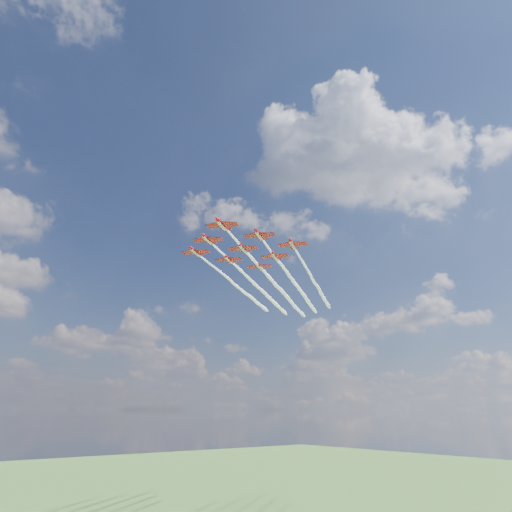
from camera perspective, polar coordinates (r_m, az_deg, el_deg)
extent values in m
cylinder|color=#B60A12|center=(123.89, -3.92, 3.61)|extent=(6.10, 4.98, 0.96)
cone|color=#B60A12|center=(120.06, -4.56, 4.32)|extent=(1.96, 1.81, 0.96)
cone|color=#B60A12|center=(127.53, -3.36, 2.98)|extent=(1.56, 1.48, 0.87)
ellipsoid|color=black|center=(122.50, -4.17, 4.06)|extent=(1.91, 1.72, 0.62)
cube|color=#B60A12|center=(124.26, -3.86, 3.52)|extent=(7.06, 8.03, 0.12)
cube|color=#B60A12|center=(126.99, -3.44, 3.07)|extent=(2.86, 3.22, 0.10)
cube|color=#B60A12|center=(127.41, -3.41, 3.38)|extent=(1.18, 0.94, 1.56)
cube|color=silver|center=(123.74, -3.93, 3.42)|extent=(5.65, 4.57, 0.10)
cylinder|color=#B60A12|center=(130.72, 0.37, 2.44)|extent=(6.10, 4.98, 0.96)
cone|color=#B60A12|center=(126.76, -0.10, 3.08)|extent=(1.96, 1.81, 0.96)
cone|color=#B60A12|center=(134.47, 0.78, 1.87)|extent=(1.56, 1.48, 0.87)
ellipsoid|color=black|center=(129.27, 0.18, 2.85)|extent=(1.91, 1.72, 0.62)
cube|color=#B60A12|center=(131.11, 0.41, 2.36)|extent=(7.06, 8.03, 0.12)
cube|color=#B60A12|center=(133.91, 0.72, 1.96)|extent=(2.86, 3.22, 0.10)
cube|color=#B60A12|center=(134.33, 0.74, 2.25)|extent=(1.18, 0.94, 1.56)
cube|color=silver|center=(130.58, 0.37, 2.26)|extent=(5.65, 4.57, 0.10)
cylinder|color=#B60A12|center=(134.67, -5.56, 1.93)|extent=(6.10, 4.98, 0.96)
cone|color=#B60A12|center=(130.83, -6.20, 2.53)|extent=(1.96, 1.81, 0.96)
cone|color=#B60A12|center=(138.30, -5.00, 1.39)|extent=(1.56, 1.48, 0.87)
ellipsoid|color=black|center=(133.25, -5.81, 2.32)|extent=(1.91, 1.72, 0.62)
cube|color=#B60A12|center=(135.04, -5.50, 1.85)|extent=(7.06, 8.03, 0.12)
cube|color=#B60A12|center=(137.76, -5.08, 1.47)|extent=(2.86, 3.22, 0.10)
cube|color=#B60A12|center=(138.16, -5.05, 1.75)|extent=(1.18, 0.94, 1.56)
cube|color=silver|center=(134.52, -5.57, 1.75)|extent=(5.65, 4.57, 0.10)
cylinder|color=#B60A12|center=(138.26, 4.21, 1.38)|extent=(6.10, 4.98, 0.96)
cone|color=#B60A12|center=(134.21, 3.88, 1.95)|extent=(1.96, 1.81, 0.96)
cone|color=#B60A12|center=(142.08, 4.50, 0.87)|extent=(1.56, 1.48, 0.87)
ellipsoid|color=black|center=(136.76, 4.08, 1.76)|extent=(1.91, 1.72, 0.62)
cube|color=#B60A12|center=(138.65, 4.24, 1.31)|extent=(7.06, 8.03, 0.12)
cube|color=#B60A12|center=(141.51, 4.46, 0.94)|extent=(2.86, 3.22, 0.10)
cube|color=#B60A12|center=(141.92, 4.46, 1.22)|extent=(1.18, 0.94, 1.56)
cube|color=silver|center=(138.12, 4.21, 1.21)|extent=(5.65, 4.57, 0.10)
cylinder|color=#B60A12|center=(141.27, -1.52, 0.93)|extent=(6.10, 4.98, 0.96)
cone|color=#B60A12|center=(137.31, -2.01, 1.47)|extent=(1.96, 1.81, 0.96)
cone|color=#B60A12|center=(145.01, -1.08, 0.44)|extent=(1.56, 1.48, 0.87)
ellipsoid|color=black|center=(139.80, -1.71, 1.29)|extent=(1.91, 1.72, 0.62)
cube|color=#B60A12|center=(141.65, -1.47, 0.86)|extent=(7.06, 8.03, 0.12)
cube|color=#B60A12|center=(144.45, -1.15, 0.51)|extent=(2.86, 3.22, 0.10)
cube|color=#B60A12|center=(144.85, -1.13, 0.79)|extent=(1.18, 0.94, 1.56)
cube|color=silver|center=(141.13, -1.52, 0.76)|extent=(5.65, 4.57, 0.10)
cylinder|color=#B60A12|center=(145.63, -6.95, 0.49)|extent=(6.10, 4.98, 0.96)
cone|color=#B60A12|center=(141.79, -7.58, 1.01)|extent=(1.96, 1.81, 0.96)
cone|color=#B60A12|center=(149.26, -6.40, 0.03)|extent=(1.56, 1.48, 0.87)
ellipsoid|color=black|center=(144.21, -7.19, 0.84)|extent=(1.91, 1.72, 0.62)
cube|color=#B60A12|center=(146.00, -6.89, 0.43)|extent=(7.06, 8.03, 0.12)
cube|color=#B60A12|center=(148.72, -6.48, 0.10)|extent=(2.86, 3.22, 0.10)
cube|color=#B60A12|center=(149.11, -6.44, 0.37)|extent=(1.18, 0.94, 1.56)
cube|color=silver|center=(145.50, -6.96, 0.33)|extent=(5.65, 4.57, 0.10)
cylinder|color=#B60A12|center=(148.55, 2.14, 0.02)|extent=(6.10, 4.98, 0.96)
cone|color=#B60A12|center=(144.50, 1.78, 0.51)|extent=(1.96, 1.81, 0.96)
cone|color=#B60A12|center=(152.37, 2.47, -0.42)|extent=(1.56, 1.48, 0.87)
ellipsoid|color=black|center=(147.04, 2.00, 0.36)|extent=(1.91, 1.72, 0.62)
cube|color=#B60A12|center=(148.94, 2.18, -0.04)|extent=(7.06, 8.03, 0.12)
cube|color=#B60A12|center=(151.80, 2.42, -0.36)|extent=(2.86, 3.22, 0.10)
cube|color=#B60A12|center=(152.19, 2.43, -0.09)|extent=(1.18, 0.94, 1.56)
cube|color=silver|center=(148.42, 2.15, -0.14)|extent=(5.65, 4.57, 0.10)
cylinder|color=#B60A12|center=(152.03, -3.14, -0.37)|extent=(6.10, 4.98, 0.96)
cone|color=#B60A12|center=(148.07, -3.64, 0.10)|extent=(1.96, 1.81, 0.96)
cone|color=#B60A12|center=(155.76, -2.70, -0.79)|extent=(1.56, 1.48, 0.87)
ellipsoid|color=black|center=(150.56, -3.33, -0.04)|extent=(1.91, 1.72, 0.62)
cube|color=#B60A12|center=(152.41, -3.09, -0.43)|extent=(7.06, 8.03, 0.12)
cube|color=#B60A12|center=(155.21, -2.76, -0.73)|extent=(2.86, 3.22, 0.10)
cube|color=#B60A12|center=(155.59, -2.74, -0.47)|extent=(1.18, 0.94, 1.56)
cube|color=silver|center=(151.90, -3.14, -0.53)|extent=(5.65, 4.57, 0.10)
cylinder|color=#B60A12|center=(159.08, 0.35, -1.16)|extent=(6.10, 4.98, 0.96)
cone|color=#B60A12|center=(155.03, -0.03, -0.73)|extent=(1.96, 1.81, 0.96)
cone|color=#B60A12|center=(162.89, 0.70, -1.55)|extent=(1.56, 1.48, 0.87)
ellipsoid|color=black|center=(157.57, 0.20, -0.86)|extent=(1.91, 1.72, 0.62)
cube|color=#B60A12|center=(159.47, 0.39, -1.22)|extent=(7.06, 8.03, 0.12)
cube|color=#B60A12|center=(162.32, 0.65, -1.49)|extent=(2.86, 3.22, 0.10)
cube|color=#B60A12|center=(162.70, 0.66, -1.24)|extent=(1.18, 0.94, 1.56)
cube|color=silver|center=(158.96, 0.35, -1.31)|extent=(5.65, 4.57, 0.10)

